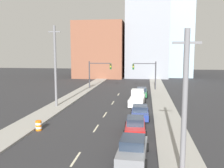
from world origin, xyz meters
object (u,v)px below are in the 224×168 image
(sedan_blue, at_px, (140,113))
(traffic_signal_right, at_px, (148,71))
(sedan_gray, at_px, (133,149))
(sedan_green, at_px, (142,92))
(utility_pole_right_near, at_px, (185,103))
(sedan_red, at_px, (135,126))
(utility_pole_left_mid, at_px, (55,66))
(pickup_truck_white, at_px, (137,99))
(traffic_signal_left, at_px, (96,71))
(traffic_barrel, at_px, (39,126))

(sedan_blue, bearing_deg, traffic_signal_right, 86.16)
(sedan_gray, xyz_separation_m, sedan_green, (0.15, 24.86, -0.01))
(traffic_signal_right, xyz_separation_m, utility_pole_right_near, (1.84, -34.23, 0.83))
(traffic_signal_right, relative_size, sedan_red, 1.27)
(utility_pole_right_near, xyz_separation_m, sedan_gray, (-3.08, 2.15, -3.80))
(utility_pole_left_mid, height_order, sedan_red, utility_pole_left_mid)
(pickup_truck_white, distance_m, sedan_green, 6.88)
(utility_pole_left_mid, relative_size, sedan_red, 2.46)
(sedan_blue, distance_m, pickup_truck_white, 7.28)
(traffic_signal_left, height_order, utility_pole_right_near, utility_pole_right_near)
(utility_pole_left_mid, relative_size, sedan_blue, 2.50)
(sedan_red, distance_m, pickup_truck_white, 12.56)
(traffic_barrel, height_order, pickup_truck_white, pickup_truck_white)
(traffic_signal_left, distance_m, utility_pole_right_near, 36.34)
(utility_pole_right_near, bearing_deg, utility_pole_left_mid, 129.53)
(utility_pole_left_mid, distance_m, traffic_barrel, 11.37)
(sedan_green, bearing_deg, traffic_barrel, -115.52)
(traffic_signal_left, relative_size, traffic_signal_right, 1.00)
(sedan_gray, height_order, sedan_green, sedan_gray)
(utility_pole_left_mid, bearing_deg, traffic_signal_right, 53.91)
(traffic_signal_right, height_order, utility_pole_right_near, utility_pole_right_near)
(traffic_signal_right, bearing_deg, pickup_truck_white, -96.42)
(sedan_red, bearing_deg, traffic_signal_right, 85.51)
(traffic_barrel, height_order, sedan_green, sedan_green)
(traffic_signal_right, height_order, pickup_truck_white, traffic_signal_right)
(traffic_signal_right, bearing_deg, traffic_barrel, -111.17)
(utility_pole_right_near, relative_size, sedan_green, 1.90)
(traffic_barrel, relative_size, pickup_truck_white, 0.17)
(sedan_gray, bearing_deg, traffic_signal_left, 108.36)
(utility_pole_left_mid, distance_m, sedan_red, 15.48)
(utility_pole_right_near, bearing_deg, sedan_gray, 145.02)
(utility_pole_right_near, distance_m, pickup_truck_white, 20.76)
(utility_pole_left_mid, relative_size, traffic_barrel, 11.40)
(traffic_signal_right, bearing_deg, utility_pole_right_near, -86.93)
(utility_pole_left_mid, bearing_deg, sedan_gray, -53.54)
(sedan_blue, bearing_deg, utility_pole_left_mid, 157.95)
(traffic_signal_right, bearing_deg, traffic_signal_left, 180.00)
(traffic_signal_left, xyz_separation_m, sedan_gray, (9.07, -32.08, -2.97))
(utility_pole_right_near, height_order, sedan_blue, utility_pole_right_near)
(utility_pole_right_near, height_order, sedan_green, utility_pole_right_near)
(sedan_gray, bearing_deg, utility_pole_left_mid, 129.03)
(utility_pole_left_mid, bearing_deg, pickup_truck_white, 15.07)
(traffic_barrel, relative_size, sedan_blue, 0.22)
(traffic_signal_left, distance_m, traffic_signal_right, 10.31)
(utility_pole_right_near, bearing_deg, sedan_green, 96.18)
(traffic_signal_right, relative_size, traffic_barrel, 5.87)
(sedan_red, relative_size, sedan_green, 0.96)
(traffic_barrel, distance_m, pickup_truck_white, 15.66)
(traffic_signal_left, relative_size, utility_pole_right_near, 0.64)
(sedan_blue, bearing_deg, sedan_green, 89.20)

